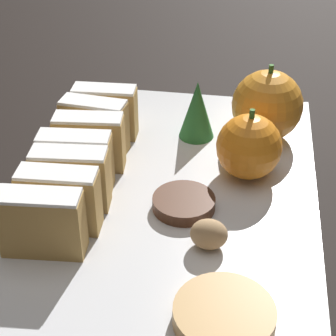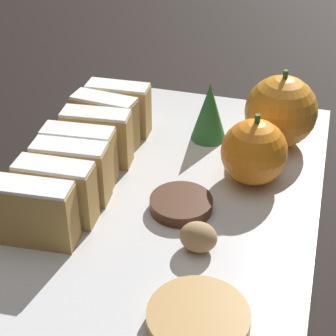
{
  "view_description": "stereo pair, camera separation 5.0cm",
  "coord_description": "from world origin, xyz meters",
  "px_view_note": "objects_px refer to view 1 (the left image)",
  "views": [
    {
      "loc": [
        0.07,
        -0.41,
        0.32
      ],
      "look_at": [
        0.0,
        0.0,
        0.04
      ],
      "focal_mm": 60.0,
      "sensor_mm": 36.0,
      "label": 1
    },
    {
      "loc": [
        0.12,
        -0.4,
        0.32
      ],
      "look_at": [
        0.0,
        0.0,
        0.04
      ],
      "focal_mm": 60.0,
      "sensor_mm": 36.0,
      "label": 2
    }
  ],
  "objects_px": {
    "orange_near": "(249,147)",
    "orange_far": "(267,105)",
    "chocolate_cookie": "(184,203)",
    "walnut": "(209,234)"
  },
  "relations": [
    {
      "from": "orange_near",
      "to": "orange_far",
      "type": "bearing_deg",
      "value": 78.73
    },
    {
      "from": "walnut",
      "to": "chocolate_cookie",
      "type": "relative_size",
      "value": 0.55
    },
    {
      "from": "orange_near",
      "to": "chocolate_cookie",
      "type": "bearing_deg",
      "value": -130.04
    },
    {
      "from": "orange_near",
      "to": "orange_far",
      "type": "relative_size",
      "value": 0.85
    },
    {
      "from": "walnut",
      "to": "orange_far",
      "type": "bearing_deg",
      "value": 77.53
    },
    {
      "from": "orange_far",
      "to": "chocolate_cookie",
      "type": "height_order",
      "value": "orange_far"
    },
    {
      "from": "orange_far",
      "to": "walnut",
      "type": "distance_m",
      "value": 0.19
    },
    {
      "from": "orange_far",
      "to": "chocolate_cookie",
      "type": "relative_size",
      "value": 1.47
    },
    {
      "from": "orange_near",
      "to": "walnut",
      "type": "height_order",
      "value": "orange_near"
    },
    {
      "from": "walnut",
      "to": "chocolate_cookie",
      "type": "distance_m",
      "value": 0.05
    }
  ]
}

